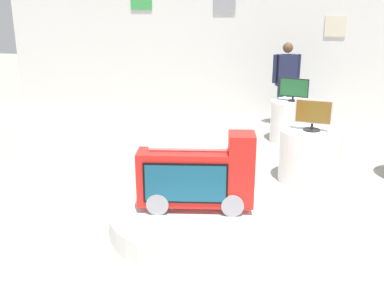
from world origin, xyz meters
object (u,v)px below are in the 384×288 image
shopper_browsing_near_truck (286,78)px  display_pedestal_center_rear (309,156)px  tv_on_left_rear (294,88)px  display_pedestal_left_rear (291,121)px  novelty_firetruck_tv (198,179)px  main_display_pedestal (195,219)px  tv_on_center_rear (313,114)px

shopper_browsing_near_truck → display_pedestal_center_rear: bearing=-81.0°
tv_on_left_rear → display_pedestal_center_rear: 1.98m
display_pedestal_left_rear → novelty_firetruck_tv: bearing=-104.0°
main_display_pedestal → shopper_browsing_near_truck: shopper_browsing_near_truck is taller
novelty_firetruck_tv → display_pedestal_left_rear: novelty_firetruck_tv is taller
main_display_pedestal → novelty_firetruck_tv: bearing=-4.7°
tv_on_left_rear → main_display_pedestal: bearing=-104.4°
tv_on_center_rear → novelty_firetruck_tv: bearing=-124.5°
shopper_browsing_near_truck → tv_on_center_rear: bearing=-81.0°
display_pedestal_left_rear → tv_on_center_rear: 1.99m
tv_on_center_rear → tv_on_left_rear: bearing=99.0°
display_pedestal_center_rear → tv_on_center_rear: 0.60m
tv_on_left_rear → display_pedestal_center_rear: size_ratio=0.62×
tv_on_left_rear → display_pedestal_center_rear: bearing=-81.0°
main_display_pedestal → tv_on_left_rear: tv_on_left_rear is taller
display_pedestal_left_rear → tv_on_center_rear: tv_on_center_rear is taller
display_pedestal_left_rear → shopper_browsing_near_truck: (-0.17, 1.06, 0.60)m
shopper_browsing_near_truck → display_pedestal_left_rear: bearing=-81.0°
display_pedestal_center_rear → tv_on_center_rear: (0.00, -0.00, 0.60)m
novelty_firetruck_tv → shopper_browsing_near_truck: size_ratio=0.77×
shopper_browsing_near_truck → tv_on_left_rear: bearing=-81.0°
novelty_firetruck_tv → shopper_browsing_near_truck: bearing=81.1°
display_pedestal_center_rear → tv_on_left_rear: bearing=99.0°
main_display_pedestal → display_pedestal_left_rear: display_pedestal_left_rear is taller
shopper_browsing_near_truck → novelty_firetruck_tv: bearing=-98.9°
main_display_pedestal → tv_on_left_rear: 3.82m
novelty_firetruck_tv → display_pedestal_center_rear: bearing=55.6°
tv_on_center_rear → shopper_browsing_near_truck: bearing=99.0°
display_pedestal_center_rear → shopper_browsing_near_truck: size_ratio=0.50×
main_display_pedestal → novelty_firetruck_tv: (0.02, -0.00, 0.48)m
novelty_firetruck_tv → display_pedestal_left_rear: bearing=76.0°
main_display_pedestal → display_pedestal_left_rear: bearing=75.6°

